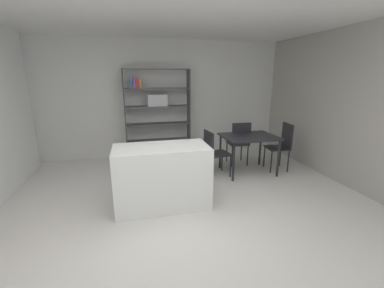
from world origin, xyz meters
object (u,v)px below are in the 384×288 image
object	(u,v)px
kitchen_island	(162,176)
dining_table	(249,140)
dining_chair_window_side	(282,143)
dining_chair_far	(239,140)
open_bookshelf	(155,111)
dining_chair_island_side	(213,150)

from	to	relation	value
kitchen_island	dining_table	world-z (taller)	kitchen_island
dining_chair_window_side	dining_chair_far	bearing A→B (deg)	-114.48
open_bookshelf	dining_table	distance (m)	2.25
dining_table	dining_chair_far	size ratio (longest dim) A/B	1.09
open_bookshelf	dining_chair_far	xyz separation A→B (m)	(1.70, -0.96, -0.57)
dining_chair_island_side	dining_chair_far	world-z (taller)	dining_chair_far
open_bookshelf	dining_chair_window_side	bearing A→B (deg)	-29.82
kitchen_island	dining_chair_island_side	size ratio (longest dim) A/B	1.52
dining_chair_island_side	dining_chair_far	size ratio (longest dim) A/B	0.94
open_bookshelf	dining_chair_window_side	size ratio (longest dim) A/B	2.11
dining_chair_island_side	dining_table	bearing A→B (deg)	-95.78
kitchen_island	open_bookshelf	world-z (taller)	open_bookshelf
open_bookshelf	dining_chair_window_side	distance (m)	2.88
kitchen_island	dining_chair_far	distance (m)	2.30
dining_chair_window_side	dining_chair_island_side	distance (m)	1.49
open_bookshelf	dining_chair_island_side	size ratio (longest dim) A/B	2.29
kitchen_island	dining_table	size ratio (longest dim) A/B	1.31
open_bookshelf	dining_table	world-z (taller)	open_bookshelf
kitchen_island	open_bookshelf	size ratio (longest dim) A/B	0.66
open_bookshelf	dining_chair_far	distance (m)	2.03
open_bookshelf	dining_table	xyz separation A→B (m)	(1.71, -1.39, -0.46)
dining_chair_window_side	dining_chair_far	size ratio (longest dim) A/B	1.02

